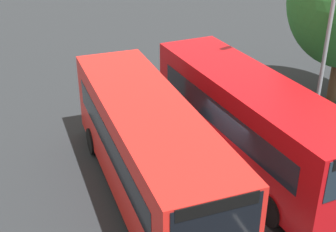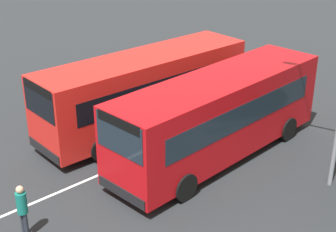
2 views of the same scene
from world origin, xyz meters
name	(u,v)px [view 1 (image 1 of 2)]	position (x,y,z in m)	size (l,w,h in m)	color
ground_plane	(203,182)	(0.00, 0.00, 0.00)	(73.82, 73.82, 0.00)	#232628
bus_far_left	(148,147)	(0.20, -1.93, 1.79)	(10.01, 3.51, 3.26)	red
bus_center_left	(249,120)	(-0.71, 1.86, 1.79)	(10.07, 4.20, 3.26)	#B70C11
street_lamp	(329,6)	(-2.58, 5.50, 5.08)	(1.34, 2.62, 8.86)	gray
lane_stripe_outer_left	(203,181)	(0.00, 0.00, 0.00)	(15.57, 0.12, 0.01)	silver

